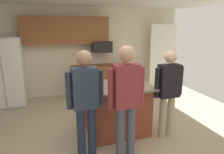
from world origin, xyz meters
name	(u,v)px	position (x,y,z in m)	size (l,w,h in m)	color
floor	(106,137)	(0.00, 0.00, 0.00)	(7.04, 7.04, 0.00)	#B7A88E
back_wall	(80,51)	(0.00, 2.80, 1.30)	(6.40, 0.10, 2.60)	beige
french_door_window_panel	(162,56)	(2.60, 2.40, 1.10)	(0.90, 0.06, 2.00)	white
cabinet_run_upper	(66,30)	(-0.40, 2.60, 1.93)	(2.40, 0.38, 0.75)	brown
cabinet_run_lower	(102,80)	(0.60, 2.48, 0.45)	(1.80, 0.63, 0.90)	brown
refrigerator	(6,72)	(-2.00, 2.38, 0.89)	(0.89, 0.76, 1.78)	white
microwave_over_range	(102,47)	(0.60, 2.50, 1.45)	(0.56, 0.40, 0.32)	black
kitchen_island	(117,109)	(0.27, 0.15, 0.49)	(1.27, 0.96, 0.96)	brown
person_host_foreground	(168,89)	(1.11, -0.28, 0.94)	(0.57, 0.22, 1.63)	tan
person_guest_right	(85,98)	(-0.44, -0.43, 0.99)	(0.57, 0.23, 1.71)	#232D4C
person_guest_by_door	(126,96)	(0.13, -0.68, 1.04)	(0.57, 0.24, 1.79)	#4C5166
glass_short_whisky	(127,85)	(0.36, -0.14, 1.04)	(0.06, 0.06, 0.16)	black
glass_dark_ale	(135,85)	(0.51, -0.17, 1.04)	(0.06, 0.06, 0.15)	black
glass_pilsner	(102,84)	(-0.04, 0.09, 1.04)	(0.07, 0.07, 0.15)	black
mug_blue_stoneware	(91,83)	(-0.20, 0.27, 1.02)	(0.13, 0.09, 0.10)	white
serving_tray	(124,83)	(0.42, 0.19, 0.98)	(0.44, 0.30, 0.04)	#B7B7BC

